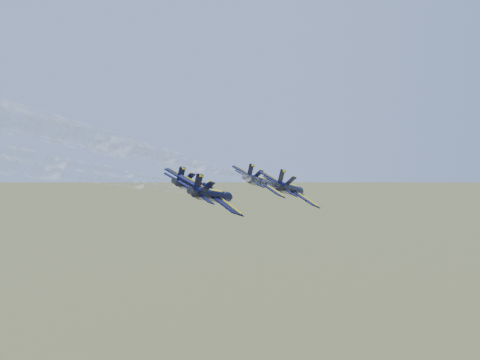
# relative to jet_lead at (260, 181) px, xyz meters

# --- Properties ---
(jet_lead) EXTENTS (10.38, 15.83, 6.06)m
(jet_lead) POSITION_rel_jet_lead_xyz_m (0.00, 0.00, 0.00)
(jet_lead) COLOR black
(jet_left) EXTENTS (10.38, 15.83, 6.06)m
(jet_left) POSITION_rel_jet_lead_xyz_m (-11.59, -7.34, 0.00)
(jet_left) COLOR black
(jet_right) EXTENTS (10.38, 15.83, 6.06)m
(jet_right) POSITION_rel_jet_lead_xyz_m (5.39, -12.45, 0.00)
(jet_right) COLOR black
(jet_slot) EXTENTS (10.38, 15.83, 6.06)m
(jet_slot) POSITION_rel_jet_lead_xyz_m (-6.81, -21.03, 0.00)
(jet_slot) COLOR black
(smoke_trail_lead) EXTENTS (22.71, 56.52, 2.67)m
(smoke_trail_lead) POSITION_rel_jet_lead_xyz_m (-16.04, -42.86, 0.03)
(smoke_trail_lead) COLOR white
(smoke_trail_right) EXTENTS (22.71, 56.52, 2.67)m
(smoke_trail_right) POSITION_rel_jet_lead_xyz_m (-10.65, -55.31, 0.03)
(smoke_trail_right) COLOR white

